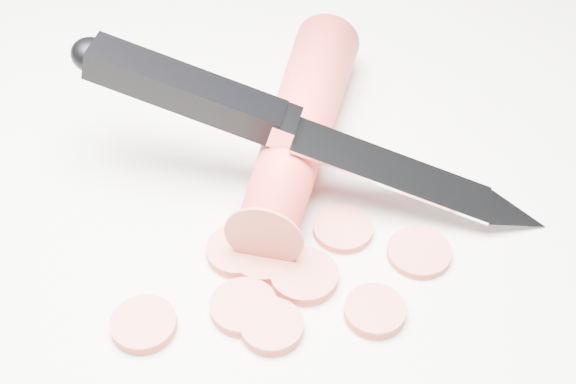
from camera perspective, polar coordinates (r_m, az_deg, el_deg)
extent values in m
plane|color=silver|center=(0.49, -1.79, -0.58)|extent=(2.40, 2.40, 0.00)
cylinder|color=red|center=(0.51, 0.87, 4.68)|extent=(0.12, 0.19, 0.04)
cylinder|color=#C15846|center=(0.43, -10.23, -9.25)|extent=(0.03, 0.03, 0.01)
cylinder|color=#C15846|center=(0.45, 1.15, -6.00)|extent=(0.04, 0.04, 0.01)
cylinder|color=#C15846|center=(0.47, 3.94, -2.65)|extent=(0.04, 0.04, 0.01)
cylinder|color=#C15846|center=(0.46, -1.71, -4.64)|extent=(0.04, 0.04, 0.01)
cylinder|color=#C15846|center=(0.46, 9.31, -4.27)|extent=(0.04, 0.04, 0.01)
cylinder|color=#C15846|center=(0.46, -3.46, -4.17)|extent=(0.04, 0.04, 0.01)
cylinder|color=#C15846|center=(0.43, 6.20, -8.43)|extent=(0.03, 0.03, 0.01)
cylinder|color=#C15846|center=(0.43, -1.16, -9.56)|extent=(0.03, 0.03, 0.01)
cylinder|color=#C15846|center=(0.43, -3.17, -8.17)|extent=(0.04, 0.04, 0.01)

